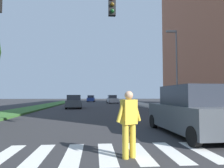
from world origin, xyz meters
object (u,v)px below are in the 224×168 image
pedestrian_performer (129,121)px  suv_crossing (190,112)px  sedan_distant (112,99)px  street_lamp_right (176,63)px  sedan_midblock (74,102)px  sedan_far_horizon (91,99)px

pedestrian_performer → suv_crossing: 4.01m
suv_crossing → sedan_distant: bearing=90.6°
suv_crossing → sedan_distant: (-0.32, 32.70, -0.16)m
street_lamp_right → sedan_midblock: (-10.04, 7.30, -3.83)m
pedestrian_performer → suv_crossing: size_ratio=0.36×
suv_crossing → sedan_midblock: (-6.40, 17.39, -0.17)m
street_lamp_right → sedan_far_horizon: size_ratio=1.78×
sedan_midblock → sedan_distant: (6.09, 15.31, 0.01)m
street_lamp_right → pedestrian_performer: street_lamp_right is taller
sedan_midblock → sedan_far_horizon: size_ratio=1.02×
pedestrian_performer → sedan_far_horizon: pedestrian_performer is taller
pedestrian_performer → suv_crossing: (2.95, 2.71, -0.00)m
suv_crossing → sedan_far_horizon: 42.88m
suv_crossing → sedan_midblock: suv_crossing is taller
sedan_far_horizon → pedestrian_performer: bearing=-87.7°
sedan_far_horizon → street_lamp_right: bearing=-75.5°
suv_crossing → street_lamp_right: bearing=70.2°
sedan_midblock → sedan_far_horizon: bearing=86.3°
pedestrian_performer → sedan_distant: 35.51m
sedan_far_horizon → sedan_midblock: bearing=-93.7°
sedan_midblock → sedan_far_horizon: sedan_midblock is taller
pedestrian_performer → sedan_distant: bearing=85.8°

